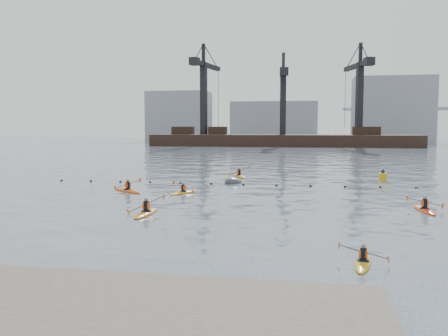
{
  "coord_description": "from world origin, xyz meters",
  "views": [
    {
      "loc": [
        6.66,
        -20.1,
        5.31
      ],
      "look_at": [
        1.7,
        8.1,
        2.8
      ],
      "focal_mm": 38.0,
      "sensor_mm": 36.0,
      "label": 1
    }
  ],
  "objects_px": {
    "kayaker_0": "(146,212)",
    "kayaker_2": "(128,190)",
    "kayaker_3": "(183,192)",
    "kayaker_4": "(425,209)",
    "kayaker_5": "(239,176)",
    "kayaker_1": "(363,262)",
    "nav_buoy": "(383,177)",
    "mooring_buoy": "(234,183)"
  },
  "relations": [
    {
      "from": "kayaker_0",
      "to": "mooring_buoy",
      "type": "relative_size",
      "value": 1.8
    },
    {
      "from": "kayaker_1",
      "to": "kayaker_3",
      "type": "distance_m",
      "value": 21.27
    },
    {
      "from": "kayaker_4",
      "to": "kayaker_5",
      "type": "distance_m",
      "value": 23.18
    },
    {
      "from": "kayaker_0",
      "to": "kayaker_1",
      "type": "xyz_separation_m",
      "value": [
        11.77,
        -8.56,
        -0.02
      ]
    },
    {
      "from": "kayaker_1",
      "to": "kayaker_5",
      "type": "bearing_deg",
      "value": 116.55
    },
    {
      "from": "kayaker_4",
      "to": "kayaker_5",
      "type": "bearing_deg",
      "value": -57.9
    },
    {
      "from": "kayaker_2",
      "to": "kayaker_1",
      "type": "bearing_deg",
      "value": -99.74
    },
    {
      "from": "kayaker_1",
      "to": "kayaker_4",
      "type": "bearing_deg",
      "value": 77.62
    },
    {
      "from": "kayaker_2",
      "to": "kayaker_4",
      "type": "relative_size",
      "value": 0.95
    },
    {
      "from": "kayaker_3",
      "to": "nav_buoy",
      "type": "height_order",
      "value": "nav_buoy"
    },
    {
      "from": "kayaker_3",
      "to": "mooring_buoy",
      "type": "xyz_separation_m",
      "value": [
        2.9,
        7.57,
        -0.1
      ]
    },
    {
      "from": "kayaker_5",
      "to": "mooring_buoy",
      "type": "distance_m",
      "value": 5.57
    },
    {
      "from": "kayaker_5",
      "to": "kayaker_2",
      "type": "bearing_deg",
      "value": -147.01
    },
    {
      "from": "kayaker_4",
      "to": "mooring_buoy",
      "type": "bearing_deg",
      "value": -48.09
    },
    {
      "from": "kayaker_3",
      "to": "mooring_buoy",
      "type": "height_order",
      "value": "kayaker_3"
    },
    {
      "from": "kayaker_4",
      "to": "kayaker_2",
      "type": "bearing_deg",
      "value": -19.99
    },
    {
      "from": "nav_buoy",
      "to": "kayaker_2",
      "type": "bearing_deg",
      "value": -151.95
    },
    {
      "from": "kayaker_4",
      "to": "kayaker_5",
      "type": "height_order",
      "value": "kayaker_5"
    },
    {
      "from": "kayaker_3",
      "to": "kayaker_5",
      "type": "bearing_deg",
      "value": 104.5
    },
    {
      "from": "kayaker_4",
      "to": "kayaker_3",
      "type": "bearing_deg",
      "value": -22.81
    },
    {
      "from": "mooring_buoy",
      "to": "nav_buoy",
      "type": "distance_m",
      "value": 14.75
    },
    {
      "from": "kayaker_0",
      "to": "kayaker_3",
      "type": "xyz_separation_m",
      "value": [
        -0.1,
        9.09,
        -0.01
      ]
    },
    {
      "from": "kayaker_0",
      "to": "kayaker_4",
      "type": "relative_size",
      "value": 1.04
    },
    {
      "from": "kayaker_3",
      "to": "kayaker_2",
      "type": "bearing_deg",
      "value": -157.34
    },
    {
      "from": "kayaker_5",
      "to": "nav_buoy",
      "type": "relative_size",
      "value": 2.56
    },
    {
      "from": "kayaker_1",
      "to": "nav_buoy",
      "type": "xyz_separation_m",
      "value": [
        5.14,
        29.49,
        0.32
      ]
    },
    {
      "from": "kayaker_2",
      "to": "mooring_buoy",
      "type": "relative_size",
      "value": 1.65
    },
    {
      "from": "kayaker_0",
      "to": "kayaker_3",
      "type": "height_order",
      "value": "kayaker_0"
    },
    {
      "from": "mooring_buoy",
      "to": "kayaker_1",
      "type": "bearing_deg",
      "value": -70.42
    },
    {
      "from": "nav_buoy",
      "to": "kayaker_4",
      "type": "bearing_deg",
      "value": -90.0
    },
    {
      "from": "kayaker_2",
      "to": "kayaker_3",
      "type": "bearing_deg",
      "value": -55.62
    },
    {
      "from": "kayaker_3",
      "to": "kayaker_5",
      "type": "relative_size",
      "value": 0.9
    },
    {
      "from": "kayaker_2",
      "to": "mooring_buoy",
      "type": "height_order",
      "value": "kayaker_2"
    },
    {
      "from": "kayaker_1",
      "to": "kayaker_3",
      "type": "relative_size",
      "value": 0.93
    },
    {
      "from": "nav_buoy",
      "to": "kayaker_0",
      "type": "bearing_deg",
      "value": -128.94
    },
    {
      "from": "kayaker_2",
      "to": "kayaker_5",
      "type": "height_order",
      "value": "kayaker_5"
    },
    {
      "from": "kayaker_3",
      "to": "mooring_buoy",
      "type": "distance_m",
      "value": 8.1
    },
    {
      "from": "kayaker_2",
      "to": "kayaker_3",
      "type": "relative_size",
      "value": 1.06
    },
    {
      "from": "kayaker_4",
      "to": "mooring_buoy",
      "type": "distance_m",
      "value": 18.92
    },
    {
      "from": "kayaker_0",
      "to": "kayaker_2",
      "type": "relative_size",
      "value": 1.09
    },
    {
      "from": "kayaker_0",
      "to": "kayaker_3",
      "type": "bearing_deg",
      "value": 91.31
    },
    {
      "from": "kayaker_0",
      "to": "kayaker_2",
      "type": "bearing_deg",
      "value": 118.04
    }
  ]
}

